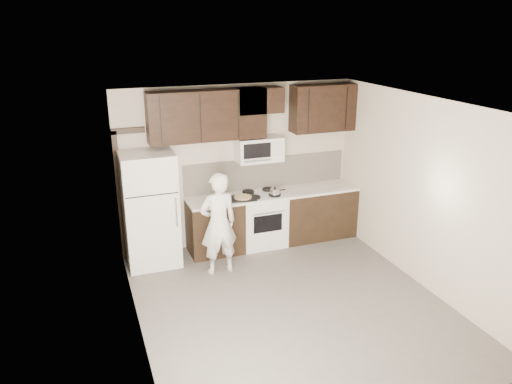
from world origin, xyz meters
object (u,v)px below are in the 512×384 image
stove (261,219)px  person (218,224)px  refrigerator (150,209)px  microwave (259,149)px

stove → person: 1.23m
refrigerator → microwave: bearing=5.1°
stove → person: person is taller
stove → refrigerator: 1.90m
stove → microwave: microwave is taller
stove → microwave: size_ratio=1.24×
stove → microwave: bearing=90.1°
microwave → person: (-0.95, -0.83, -0.86)m
refrigerator → person: refrigerator is taller
refrigerator → person: (0.90, -0.66, -0.11)m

